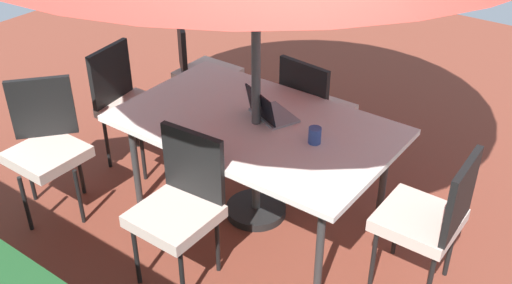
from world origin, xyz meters
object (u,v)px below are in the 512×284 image
object	(u,v)px
chair_west	(430,215)
chair_northeast	(46,143)
chair_east	(128,101)
chair_north	(180,203)
chair_south	(314,108)
laptop	(269,112)
chair_southeast	(201,69)
cup	(315,135)
dining_table	(256,129)

from	to	relation	value
chair_west	chair_northeast	xyz separation A→B (m)	(2.49, 0.83, 0.00)
chair_east	chair_north	distance (m)	1.42
chair_south	chair_east	bearing A→B (deg)	37.67
chair_east	chair_west	size ratio (longest dim) A/B	1.00
chair_south	chair_northeast	bearing A→B (deg)	56.76
chair_south	laptop	distance (m)	0.70
laptop	chair_northeast	bearing A→B (deg)	58.51
chair_southeast	chair_north	world-z (taller)	same
chair_north	chair_southeast	bearing A→B (deg)	123.18
chair_southeast	chair_north	xyz separation A→B (m)	(-1.16, 1.53, 0.00)
chair_south	cup	size ratio (longest dim) A/B	9.07
chair_west	chair_southeast	world-z (taller)	same
chair_northeast	laptop	xyz separation A→B (m)	(-1.28, -0.90, 0.26)
chair_east	chair_northeast	distance (m)	0.77
chair_south	chair_west	bearing A→B (deg)	155.67
chair_south	chair_northeast	world-z (taller)	same
cup	chair_northeast	bearing A→B (deg)	25.60
chair_west	chair_south	bearing A→B (deg)	-122.00
dining_table	chair_southeast	world-z (taller)	chair_southeast
chair_northeast	cup	size ratio (longest dim) A/B	9.07
chair_southeast	chair_east	bearing A→B (deg)	127.84
chair_south	chair_southeast	xyz separation A→B (m)	(1.18, -0.03, 0.00)
chair_west	laptop	xyz separation A→B (m)	(1.22, -0.07, 0.26)
chair_west	cup	xyz separation A→B (m)	(0.80, 0.02, 0.27)
chair_north	chair_west	bearing A→B (deg)	27.69
cup	chair_southeast	bearing A→B (deg)	-25.17
chair_southeast	laptop	distance (m)	1.41
laptop	cup	world-z (taller)	laptop
dining_table	chair_north	world-z (taller)	chair_north
chair_east	chair_northeast	world-z (taller)	same
dining_table	chair_north	distance (m)	0.77
chair_southeast	cup	distance (m)	1.81
chair_east	chair_southeast	size ratio (longest dim) A/B	1.00
chair_east	chair_southeast	xyz separation A→B (m)	(-0.06, -0.80, 0.00)
chair_southeast	chair_northeast	xyz separation A→B (m)	(0.07, 1.57, 0.00)
chair_south	chair_west	size ratio (longest dim) A/B	1.00
laptop	chair_south	bearing A→B (deg)	-64.42
chair_south	laptop	size ratio (longest dim) A/B	2.51
chair_southeast	cup	world-z (taller)	chair_southeast
cup	chair_east	bearing A→B (deg)	1.32
cup	chair_north	bearing A→B (deg)	58.54
chair_east	chair_west	xyz separation A→B (m)	(-2.48, -0.06, 0.00)
chair_southeast	cup	bearing A→B (deg)	-162.98
chair_south	chair_west	xyz separation A→B (m)	(-1.24, 0.72, 0.00)
chair_south	chair_north	world-z (taller)	same
dining_table	chair_east	distance (m)	1.25
chair_northeast	chair_east	bearing A→B (deg)	39.72
chair_south	chair_north	xyz separation A→B (m)	(0.03, 1.50, 0.00)
chair_southeast	laptop	size ratio (longest dim) A/B	2.51
chair_west	chair_north	distance (m)	1.49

